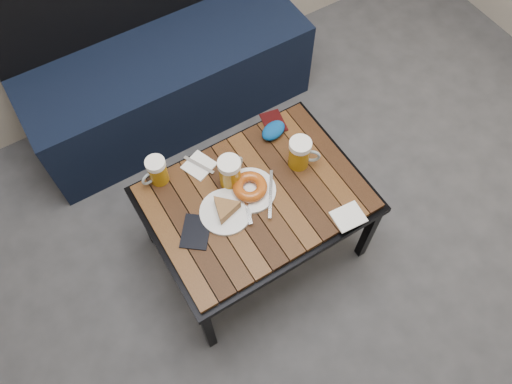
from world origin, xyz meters
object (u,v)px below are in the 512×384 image
beer_mug_centre (230,172)px  knit_pouch (273,131)px  plate_bagel (250,188)px  plate_pie (225,210)px  bench (166,74)px  beer_mug_right (300,153)px  beer_mug_left (157,171)px  passport_burgundy (274,122)px  passport_navy (196,232)px  cafe_table (256,201)px

beer_mug_centre → knit_pouch: 0.29m
plate_bagel → knit_pouch: bearing=39.5°
plate_pie → plate_bagel: bearing=13.8°
bench → beer_mug_right: bearing=-78.2°
bench → beer_mug_left: (-0.32, -0.66, 0.26)m
plate_bagel → passport_burgundy: plate_bagel is taller
passport_navy → beer_mug_left: bearing=131.0°
beer_mug_left → passport_burgundy: (0.53, 0.00, -0.06)m
plate_bagel → passport_burgundy: bearing=42.3°
beer_mug_centre → beer_mug_right: 0.28m
beer_mug_centre → beer_mug_right: bearing=-40.2°
bench → beer_mug_centre: 0.87m
beer_mug_centre → plate_pie: 0.15m
beer_mug_centre → passport_burgundy: bearing=1.4°
cafe_table → plate_pie: plate_pie is taller
plate_bagel → knit_pouch: size_ratio=2.18×
beer_mug_right → cafe_table: bearing=-133.5°
beer_mug_left → beer_mug_right: beer_mug_right is taller
plate_bagel → passport_navy: 0.26m
bench → beer_mug_right: bench is taller
knit_pouch → bench: bearing=103.8°
bench → plate_bagel: bearing=-93.1°
plate_bagel → cafe_table: bearing=-70.7°
beer_mug_right → passport_burgundy: 0.23m
passport_burgundy → passport_navy: bearing=-140.9°
beer_mug_left → plate_pie: 0.30m
plate_pie → beer_mug_centre: bearing=51.6°
bench → passport_navy: bearing=-108.2°
cafe_table → knit_pouch: 0.31m
beer_mug_centre → plate_bagel: bearing=-88.8°
beer_mug_left → passport_navy: bearing=83.3°
bench → passport_burgundy: (0.21, -0.66, 0.20)m
beer_mug_left → beer_mug_centre: beer_mug_centre is taller
bench → knit_pouch: 0.77m
plate_bagel → bench: bearing=86.9°
plate_pie → passport_burgundy: bearing=34.6°
beer_mug_left → knit_pouch: bearing=164.8°
plate_pie → beer_mug_right: bearing=6.5°
cafe_table → beer_mug_centre: bearing=115.4°
beer_mug_left → plate_pie: size_ratio=0.63×
beer_mug_centre → cafe_table: bearing=-90.9°
bench → beer_mug_centre: (-0.09, -0.82, 0.27)m
beer_mug_centre → passport_burgundy: 0.34m
beer_mug_left → beer_mug_centre: (0.23, -0.15, 0.01)m
beer_mug_left → passport_burgundy: size_ratio=1.04×
beer_mug_right → plate_pie: size_ratio=0.71×
passport_burgundy → knit_pouch: knit_pouch is taller
beer_mug_left → beer_mug_centre: size_ratio=0.88×
beer_mug_right → beer_mug_centre: bearing=-157.0°
plate_bagel → knit_pouch: (0.22, 0.18, 0.00)m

